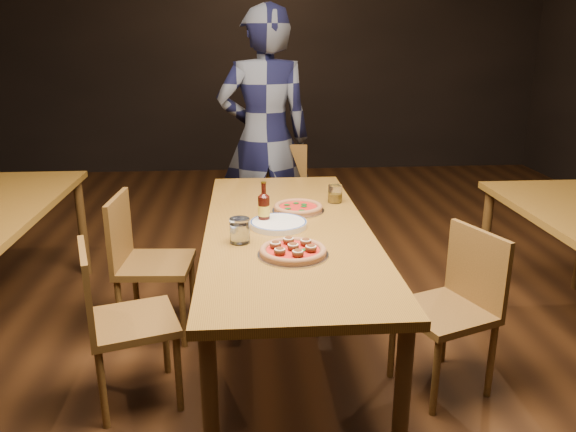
{
  "coord_description": "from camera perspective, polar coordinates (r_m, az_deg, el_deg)",
  "views": [
    {
      "loc": [
        -0.2,
        -2.61,
        1.64
      ],
      "look_at": [
        0.0,
        -0.05,
        0.82
      ],
      "focal_mm": 35.0,
      "sensor_mm": 36.0,
      "label": 1
    }
  ],
  "objects": [
    {
      "name": "diner",
      "position": [
        4.11,
        -2.37,
        7.81
      ],
      "size": [
        0.72,
        0.51,
        1.86
      ],
      "primitive_type": "imported",
      "rotation": [
        0.0,
        0.0,
        3.24
      ],
      "color": "black",
      "rests_on": "ground"
    },
    {
      "name": "chair_main_e",
      "position": [
        2.78,
        15.58,
        -9.23
      ],
      "size": [
        0.5,
        0.5,
        0.82
      ],
      "primitive_type": null,
      "rotation": [
        0.0,
        0.0,
        -1.2
      ],
      "color": "#563C16",
      "rests_on": "ground"
    },
    {
      "name": "pizza_margherita",
      "position": [
        3.0,
        1.04,
        0.84
      ],
      "size": [
        0.28,
        0.28,
        0.04
      ],
      "rotation": [
        0.0,
        0.0,
        -0.4
      ],
      "color": "#B7B7BF",
      "rests_on": "table_main"
    },
    {
      "name": "chair_main_nw",
      "position": [
        2.69,
        -15.51,
        -10.21
      ],
      "size": [
        0.48,
        0.48,
        0.82
      ],
      "primitive_type": null,
      "rotation": [
        0.0,
        0.0,
        1.87
      ],
      "color": "#563C16",
      "rests_on": "ground"
    },
    {
      "name": "chair_main_sw",
      "position": [
        3.25,
        -13.33,
        -4.68
      ],
      "size": [
        0.43,
        0.43,
        0.86
      ],
      "primitive_type": null,
      "rotation": [
        0.0,
        0.0,
        1.5
      ],
      "color": "#563C16",
      "rests_on": "ground"
    },
    {
      "name": "chair_end",
      "position": [
        4.03,
        -1.11,
        0.77
      ],
      "size": [
        0.47,
        0.47,
        0.93
      ],
      "primitive_type": null,
      "rotation": [
        0.0,
        0.0,
        -0.08
      ],
      "color": "#563C16",
      "rests_on": "ground"
    },
    {
      "name": "plate_stack",
      "position": [
        2.76,
        -0.97,
        -0.81
      ],
      "size": [
        0.28,
        0.28,
        0.03
      ],
      "primitive_type": "cylinder",
      "color": "white",
      "rests_on": "table_main"
    },
    {
      "name": "pizza_meatball",
      "position": [
        2.4,
        0.52,
        -3.53
      ],
      "size": [
        0.31,
        0.31,
        0.06
      ],
      "rotation": [
        0.0,
        0.0,
        0.43
      ],
      "color": "#B7B7BF",
      "rests_on": "table_main"
    },
    {
      "name": "water_glass",
      "position": [
        2.54,
        -4.93,
        -1.48
      ],
      "size": [
        0.09,
        0.09,
        0.11
      ],
      "primitive_type": "cylinder",
      "color": "white",
      "rests_on": "table_main"
    },
    {
      "name": "beer_bottle",
      "position": [
        2.78,
        -2.46,
        0.69
      ],
      "size": [
        0.06,
        0.06,
        0.21
      ],
      "rotation": [
        0.0,
        0.0,
        0.04
      ],
      "color": "black",
      "rests_on": "table_main"
    },
    {
      "name": "amber_glass",
      "position": [
        3.16,
        4.8,
        2.27
      ],
      "size": [
        0.08,
        0.08,
        0.1
      ],
      "primitive_type": "cylinder",
      "color": "#8B630F",
      "rests_on": "table_main"
    },
    {
      "name": "ground",
      "position": [
        3.09,
        -0.07,
        -14.34
      ],
      "size": [
        9.0,
        9.0,
        0.0
      ],
      "primitive_type": "plane",
      "color": "black"
    },
    {
      "name": "table_main",
      "position": [
        2.79,
        -0.08,
        -2.46
      ],
      "size": [
        0.8,
        2.0,
        0.75
      ],
      "color": "brown",
      "rests_on": "ground"
    }
  ]
}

